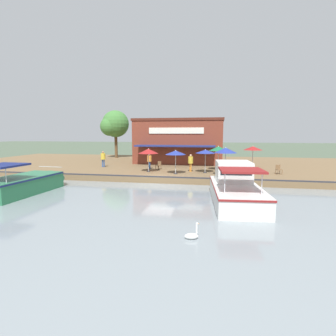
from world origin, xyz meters
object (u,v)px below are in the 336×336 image
(patio_umbrella_back_row, at_px, (176,153))
(swan, at_px, (192,235))
(motorboat_fourth_along, at_px, (234,187))
(patio_umbrella_by_entrance, at_px, (148,151))
(tree_behind_restaurant, at_px, (114,125))
(waterfront_restaurant, at_px, (181,141))
(cafe_chair_beside_entrance, at_px, (159,165))
(person_mid_patio, at_px, (103,157))
(patio_umbrella_near_quay_edge, at_px, (218,149))
(person_near_entrance, at_px, (191,161))
(cafe_chair_far_corner_seat, at_px, (227,171))
(motorboat_mid_row, at_px, (28,183))
(person_at_quay_edge, at_px, (149,159))
(cafe_chair_back_row_seat, at_px, (279,169))
(patio_umbrella_mid_patio_right, at_px, (253,148))
(patio_umbrella_far_corner, at_px, (226,150))
(patio_umbrella_mid_patio_left, at_px, (205,152))

(patio_umbrella_back_row, xyz_separation_m, swan, (13.62, 2.85, -2.34))
(motorboat_fourth_along, bearing_deg, patio_umbrella_back_row, -144.13)
(patio_umbrella_by_entrance, relative_size, tree_behind_restaurant, 0.32)
(waterfront_restaurant, height_order, cafe_chair_beside_entrance, waterfront_restaurant)
(person_mid_patio, xyz_separation_m, swan, (17.06, 11.56, -1.49))
(patio_umbrella_near_quay_edge, height_order, person_near_entrance, patio_umbrella_near_quay_edge)
(cafe_chair_far_corner_seat, xyz_separation_m, motorboat_mid_row, (6.44, -14.43, -0.32))
(patio_umbrella_back_row, xyz_separation_m, person_at_quay_edge, (-2.76, -3.23, -0.95))
(person_mid_patio, bearing_deg, cafe_chair_back_row_seat, 84.37)
(patio_umbrella_by_entrance, relative_size, person_near_entrance, 1.35)
(swan, bearing_deg, cafe_chair_back_row_seat, 156.91)
(patio_umbrella_back_row, height_order, cafe_chair_back_row_seat, patio_umbrella_back_row)
(cafe_chair_beside_entrance, height_order, tree_behind_restaurant, tree_behind_restaurant)
(waterfront_restaurant, distance_m, patio_umbrella_mid_patio_right, 11.51)
(waterfront_restaurant, distance_m, cafe_chair_far_corner_seat, 12.97)
(patio_umbrella_mid_patio_right, bearing_deg, cafe_chair_back_row_seat, 66.90)
(patio_umbrella_mid_patio_right, bearing_deg, cafe_chair_beside_entrance, -90.42)
(patio_umbrella_far_corner, bearing_deg, cafe_chair_far_corner_seat, 22.89)
(person_near_entrance, bearing_deg, patio_umbrella_mid_patio_right, 99.29)
(motorboat_mid_row, bearing_deg, patio_umbrella_back_row, 126.35)
(patio_umbrella_mid_patio_right, distance_m, person_at_quay_edge, 10.44)
(patio_umbrella_back_row, height_order, person_at_quay_edge, patio_umbrella_back_row)
(cafe_chair_back_row_seat, height_order, cafe_chair_beside_entrance, same)
(patio_umbrella_mid_patio_right, xyz_separation_m, person_near_entrance, (0.97, -5.91, -1.23))
(patio_umbrella_by_entrance, bearing_deg, patio_umbrella_mid_patio_right, 100.37)
(patio_umbrella_by_entrance, height_order, swan, patio_umbrella_by_entrance)
(patio_umbrella_back_row, bearing_deg, cafe_chair_back_row_seat, 99.99)
(motorboat_mid_row, bearing_deg, tree_behind_restaurant, -174.65)
(person_near_entrance, bearing_deg, motorboat_fourth_along, 23.53)
(waterfront_restaurant, bearing_deg, motorboat_fourth_along, 18.73)
(patio_umbrella_back_row, bearing_deg, tree_behind_restaurant, -140.55)
(waterfront_restaurant, bearing_deg, person_at_quay_edge, -15.45)
(patio_umbrella_back_row, relative_size, person_mid_patio, 1.25)
(patio_umbrella_mid_patio_right, bearing_deg, motorboat_mid_row, -59.93)
(patio_umbrella_mid_patio_left, height_order, person_near_entrance, patio_umbrella_mid_patio_left)
(motorboat_fourth_along, bearing_deg, cafe_chair_far_corner_seat, -178.19)
(patio_umbrella_back_row, relative_size, cafe_chair_beside_entrance, 2.59)
(cafe_chair_back_row_seat, bearing_deg, patio_umbrella_mid_patio_right, -113.10)
(waterfront_restaurant, xyz_separation_m, motorboat_mid_row, (17.87, -8.72, -2.61))
(waterfront_restaurant, bearing_deg, patio_umbrella_back_row, 5.56)
(waterfront_restaurant, bearing_deg, patio_umbrella_by_entrance, -10.02)
(motorboat_fourth_along, bearing_deg, person_mid_patio, -126.80)
(waterfront_restaurant, relative_size, person_near_entrance, 6.48)
(motorboat_mid_row, height_order, swan, motorboat_mid_row)
(cafe_chair_beside_entrance, bearing_deg, patio_umbrella_mid_patio_right, 89.58)
(swan, xyz_separation_m, tree_behind_restaurant, (-27.93, -14.62, 5.42))
(patio_umbrella_by_entrance, height_order, patio_umbrella_mid_patio_left, patio_umbrella_by_entrance)
(cafe_chair_back_row_seat, xyz_separation_m, motorboat_mid_row, (8.83, -19.12, -0.32))
(tree_behind_restaurant, bearing_deg, person_mid_patio, 15.71)
(patio_umbrella_mid_patio_left, xyz_separation_m, motorboat_fourth_along, (7.86, 2.20, -1.72))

